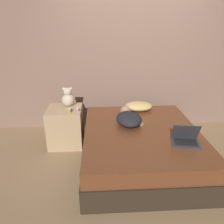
# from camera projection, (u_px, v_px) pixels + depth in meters

# --- Properties ---
(ground_plane) EXTENTS (12.00, 12.00, 0.00)m
(ground_plane) POSITION_uv_depth(u_px,v_px,m) (140.00, 160.00, 3.13)
(ground_plane) COLOR #937551
(wall_back) EXTENTS (8.00, 0.06, 2.60)m
(wall_back) POSITION_uv_depth(u_px,v_px,m) (131.00, 55.00, 3.73)
(wall_back) COLOR #846656
(wall_back) RESTS_ON ground_plane
(bed) EXTENTS (1.56, 1.83, 0.48)m
(bed) POSITION_uv_depth(u_px,v_px,m) (141.00, 146.00, 3.04)
(bed) COLOR #2D2319
(bed) RESTS_ON ground_plane
(nightstand) EXTENTS (0.52, 0.50, 0.61)m
(nightstand) POSITION_uv_depth(u_px,v_px,m) (66.00, 127.00, 3.44)
(nightstand) COLOR tan
(nightstand) RESTS_ON ground_plane
(pillow) EXTENTS (0.44, 0.33, 0.14)m
(pillow) POSITION_uv_depth(u_px,v_px,m) (139.00, 106.00, 3.59)
(pillow) COLOR tan
(pillow) RESTS_ON bed
(person_lying) EXTENTS (0.39, 0.63, 0.16)m
(person_lying) POSITION_uv_depth(u_px,v_px,m) (129.00, 118.00, 3.12)
(person_lying) COLOR black
(person_lying) RESTS_ON bed
(laptop) EXTENTS (0.36, 0.30, 0.24)m
(laptop) POSITION_uv_depth(u_px,v_px,m) (186.00, 138.00, 2.63)
(laptop) COLOR #333338
(laptop) RESTS_ON bed
(teddy_bear) EXTENTS (0.20, 0.20, 0.30)m
(teddy_bear) POSITION_uv_depth(u_px,v_px,m) (68.00, 98.00, 3.38)
(teddy_bear) COLOR beige
(teddy_bear) RESTS_ON nightstand
(bottle_pink) EXTENTS (0.03, 0.03, 0.07)m
(bottle_pink) POSITION_uv_depth(u_px,v_px,m) (78.00, 109.00, 3.19)
(bottle_pink) COLOR pink
(bottle_pink) RESTS_ON nightstand
(bottle_blue) EXTENTS (0.03, 0.03, 0.06)m
(bottle_blue) POSITION_uv_depth(u_px,v_px,m) (71.00, 110.00, 3.19)
(bottle_blue) COLOR #3866B2
(bottle_blue) RESTS_ON nightstand
(bottle_amber) EXTENTS (0.03, 0.03, 0.07)m
(bottle_amber) POSITION_uv_depth(u_px,v_px,m) (70.00, 111.00, 3.15)
(bottle_amber) COLOR gold
(bottle_amber) RESTS_ON nightstand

